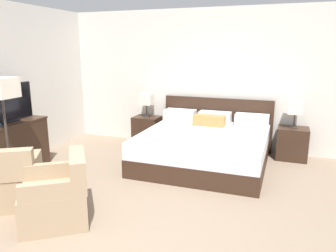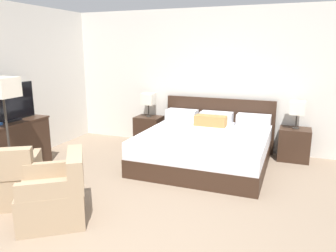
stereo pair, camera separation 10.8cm
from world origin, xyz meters
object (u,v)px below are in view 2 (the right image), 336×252
at_px(bed, 205,146).
at_px(nightstand_right, 294,144).
at_px(armchair_companion, 56,196).
at_px(table_lamp_left, 148,99).
at_px(nightstand_left, 149,130).
at_px(floor_lamp, 3,95).
at_px(table_lamp_right, 297,108).
at_px(armchair_by_window, 9,181).
at_px(tv, 8,103).
at_px(dresser, 14,145).

height_order(bed, nightstand_right, bed).
bearing_deg(armchair_companion, table_lamp_left, 95.57).
height_order(nightstand_left, floor_lamp, floor_lamp).
bearing_deg(bed, floor_lamp, -142.20).
bearing_deg(table_lamp_right, armchair_by_window, -137.32).
relative_size(bed, table_lamp_left, 4.38).
distance_m(bed, tv, 3.14).
bearing_deg(floor_lamp, dresser, 131.95).
xyz_separation_m(table_lamp_left, table_lamp_right, (2.72, 0.00, 0.00)).
relative_size(nightstand_right, floor_lamp, 0.37).
distance_m(bed, nightstand_left, 1.54).
bearing_deg(nightstand_left, tv, -122.72).
height_order(table_lamp_right, tv, tv).
bearing_deg(table_lamp_left, floor_lamp, -110.89).
bearing_deg(armchair_companion, floor_lamp, 155.19).
distance_m(table_lamp_left, table_lamp_right, 2.72).
xyz_separation_m(table_lamp_right, floor_lamp, (-3.69, -2.53, 0.36)).
distance_m(nightstand_right, armchair_companion, 3.94).
xyz_separation_m(table_lamp_right, armchair_by_window, (-3.24, -2.98, -0.62)).
height_order(nightstand_left, armchair_companion, armchair_companion).
xyz_separation_m(table_lamp_right, armchair_companion, (-2.42, -3.11, -0.62)).
bearing_deg(armchair_by_window, tv, 133.61).
bearing_deg(nightstand_left, bed, -27.94).
bearing_deg(tv, armchair_by_window, -46.39).
xyz_separation_m(tv, armchair_by_window, (0.84, -0.88, -0.78)).
relative_size(dresser, armchair_companion, 1.15).
relative_size(table_lamp_right, tv, 0.47).
distance_m(nightstand_right, floor_lamp, 4.58).
height_order(dresser, armchair_companion, dresser).
bearing_deg(bed, table_lamp_left, 152.01).
height_order(tv, armchair_by_window, tv).
height_order(table_lamp_right, armchair_companion, table_lamp_right).
bearing_deg(tv, armchair_companion, -31.33).
distance_m(dresser, armchair_companion, 1.95).
relative_size(nightstand_right, armchair_companion, 0.58).
distance_m(nightstand_left, floor_lamp, 2.88).
bearing_deg(table_lamp_right, dresser, -152.83).
relative_size(bed, nightstand_left, 3.68).
xyz_separation_m(nightstand_right, dresser, (-4.08, -2.09, 0.13)).
distance_m(bed, floor_lamp, 3.10).
relative_size(table_lamp_left, armchair_companion, 0.49).
relative_size(dresser, tv, 1.12).
distance_m(tv, armchair_companion, 2.09).
xyz_separation_m(bed, nightstand_left, (-1.36, 0.72, -0.02)).
bearing_deg(bed, armchair_companion, -113.87).
bearing_deg(floor_lamp, nightstand_right, 34.41).
bearing_deg(nightstand_right, tv, -152.69).
height_order(table_lamp_right, floor_lamp, floor_lamp).
height_order(armchair_companion, floor_lamp, floor_lamp).
height_order(bed, tv, tv).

